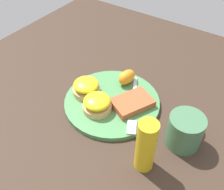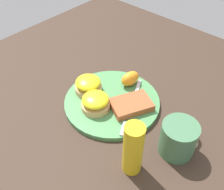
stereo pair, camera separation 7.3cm
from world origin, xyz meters
The scene contains 9 objects.
ground_plane centered at (0.00, 0.00, 0.00)m, with size 1.10×1.10×0.00m, color #38281E.
plate centered at (0.00, 0.00, 0.01)m, with size 0.27×0.27×0.01m, color #47844C.
sandwich_benedict_left centered at (-0.02, 0.08, 0.04)m, with size 0.08×0.08×0.05m.
sandwich_benedict_right centered at (-0.05, 0.01, 0.04)m, with size 0.08×0.08×0.05m.
hashbrown_patty centered at (0.01, -0.06, 0.02)m, with size 0.11×0.07×0.02m, color #A7502D.
orange_wedge centered at (0.09, 0.01, 0.04)m, with size 0.06×0.04×0.04m, color orange.
fork centered at (0.01, -0.07, 0.02)m, with size 0.20×0.12×0.00m.
cup centered at (-0.01, -0.22, 0.04)m, with size 0.11×0.09×0.09m.
condiment_bottle centered at (-0.12, -0.17, 0.07)m, with size 0.04×0.04×0.14m, color gold.
Camera 2 is at (-0.40, -0.36, 0.54)m, focal length 42.00 mm.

